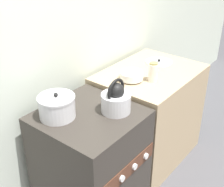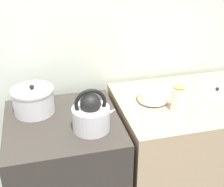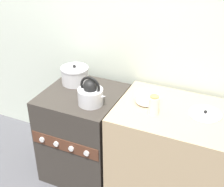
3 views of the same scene
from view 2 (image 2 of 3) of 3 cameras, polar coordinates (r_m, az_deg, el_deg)
wall_back at (r=1.98m, az=-11.33°, el=11.90°), size 7.00×0.06×2.50m
stove at (r=2.01m, az=-8.20°, el=-14.97°), size 0.64×0.66×0.83m
counter at (r=2.20m, az=12.88°, el=-10.82°), size 0.89×0.67×0.85m
kettle at (r=1.63m, az=-3.79°, el=-3.85°), size 0.24×0.20×0.24m
cooking_pot at (r=1.85m, az=-14.16°, el=-1.24°), size 0.24×0.24×0.18m
enamel_bowl at (r=1.88m, az=7.48°, el=-0.34°), size 0.18×0.18×0.07m
storage_jar at (r=1.79m, az=11.95°, el=-0.97°), size 0.08×0.08×0.15m
loose_pot_lid at (r=2.10m, az=18.64°, el=0.42°), size 0.24×0.24×0.03m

